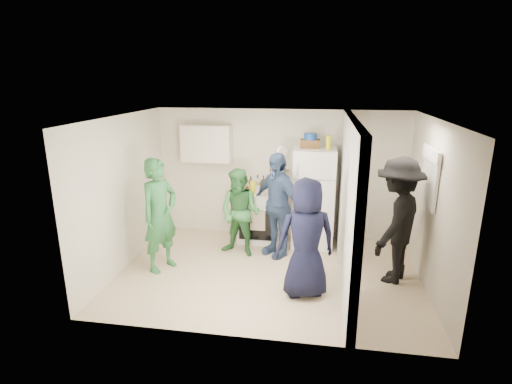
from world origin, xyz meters
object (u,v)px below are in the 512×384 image
at_px(person_green_center, 240,213).
at_px(fridge, 313,197).
at_px(person_denim, 277,205).
at_px(person_green_left, 160,215).
at_px(blue_bowl, 310,136).
at_px(person_nook, 397,221).
at_px(person_navy, 306,239).
at_px(stove, 261,216).
at_px(wicker_basket, 310,144).
at_px(yellow_cup_stack_top, 328,143).

bearing_deg(person_green_center, fridge, 43.74).
distance_m(fridge, person_denim, 0.85).
distance_m(fridge, person_green_left, 2.81).
height_order(blue_bowl, person_nook, blue_bowl).
height_order(fridge, person_navy, fridge).
height_order(stove, person_green_left, person_green_left).
distance_m(person_green_center, person_navy, 1.70).
height_order(person_navy, person_nook, person_nook).
distance_m(wicker_basket, blue_bowl, 0.13).
height_order(wicker_basket, yellow_cup_stack_top, yellow_cup_stack_top).
xyz_separation_m(person_green_center, person_denim, (0.63, 0.11, 0.15)).
relative_size(blue_bowl, person_navy, 0.14).
bearing_deg(person_green_left, person_denim, -38.89).
relative_size(stove, person_green_left, 0.53).
distance_m(blue_bowl, person_nook, 2.16).
bearing_deg(blue_bowl, person_denim, -129.64).
distance_m(wicker_basket, person_green_left, 2.92).
xyz_separation_m(yellow_cup_stack_top, person_nook, (1.06, -1.12, -0.99)).
height_order(stove, blue_bowl, blue_bowl).
bearing_deg(person_green_center, person_navy, -30.30).
xyz_separation_m(stove, person_denim, (0.37, -0.61, 0.44)).
bearing_deg(person_nook, stove, -90.75).
xyz_separation_m(blue_bowl, person_denim, (-0.52, -0.63, -1.12)).
bearing_deg(yellow_cup_stack_top, person_green_left, -153.30).
relative_size(fridge, wicker_basket, 5.26).
relative_size(blue_bowl, person_green_center, 0.15).
height_order(stove, person_denim, person_denim).
bearing_deg(person_green_left, blue_bowl, -31.62).
bearing_deg(yellow_cup_stack_top, person_green_center, -158.26).
bearing_deg(fridge, person_navy, -91.89).
bearing_deg(person_green_center, wicker_basket, 47.59).
distance_m(yellow_cup_stack_top, person_green_left, 3.13).
relative_size(wicker_basket, person_green_left, 0.19).
bearing_deg(person_denim, wicker_basket, 90.36).
bearing_deg(person_green_left, yellow_cup_stack_top, -37.41).
height_order(fridge, person_denim, person_denim).
bearing_deg(fridge, person_green_left, -149.47).
bearing_deg(wicker_basket, person_green_left, -147.51).
distance_m(stove, fridge, 1.09).
bearing_deg(person_navy, stove, -81.53).
relative_size(wicker_basket, blue_bowl, 1.46).
height_order(wicker_basket, person_green_center, wicker_basket).
bearing_deg(person_navy, wicker_basket, -106.36).
xyz_separation_m(stove, wicker_basket, (0.90, 0.02, 1.42)).
distance_m(wicker_basket, person_green_center, 1.78).
relative_size(fridge, person_navy, 1.05).
bearing_deg(person_green_left, wicker_basket, -31.62).
relative_size(person_green_left, person_navy, 1.07).
height_order(stove, person_green_center, person_green_center).
bearing_deg(blue_bowl, yellow_cup_stack_top, -25.11).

